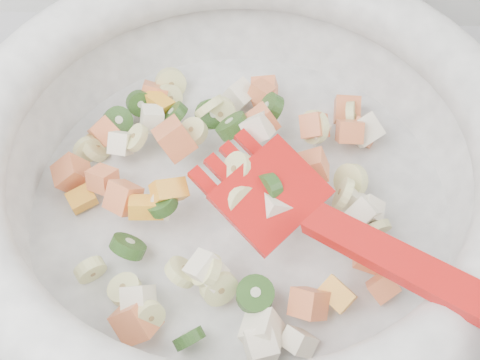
{
  "coord_description": "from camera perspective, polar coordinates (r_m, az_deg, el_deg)",
  "views": [
    {
      "loc": [
        0.17,
        1.18,
        1.35
      ],
      "look_at": [
        0.16,
        1.48,
        0.95
      ],
      "focal_mm": 50.0,
      "sensor_mm": 36.0,
      "label": 1
    }
  ],
  "objects": [
    {
      "name": "mixing_bowl",
      "position": [
        0.49,
        0.02,
        1.01
      ],
      "size": [
        0.44,
        0.42,
        0.15
      ],
      "color": "white",
      "rests_on": "counter"
    }
  ]
}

